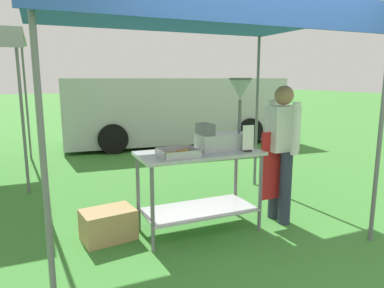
{
  "coord_description": "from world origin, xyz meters",
  "views": [
    {
      "loc": [
        -1.72,
        -2.42,
        1.69
      ],
      "look_at": [
        -0.15,
        1.17,
        0.96
      ],
      "focal_mm": 33.03,
      "sensor_mm": 36.0,
      "label": 1
    }
  ],
  "objects_px": {
    "donut_cart": "(199,174)",
    "donut_tray": "(178,154)",
    "vendor": "(281,147)",
    "donut_fryer": "(226,124)",
    "van_silver": "(175,109)",
    "stall_canopy": "(196,20)",
    "supply_crate": "(108,224)",
    "menu_sign": "(248,140)"
  },
  "relations": [
    {
      "from": "donut_tray",
      "to": "supply_crate",
      "type": "height_order",
      "value": "donut_tray"
    },
    {
      "from": "donut_tray",
      "to": "donut_fryer",
      "type": "relative_size",
      "value": 0.5
    },
    {
      "from": "donut_cart",
      "to": "donut_fryer",
      "type": "distance_m",
      "value": 0.63
    },
    {
      "from": "donut_cart",
      "to": "van_silver",
      "type": "relative_size",
      "value": 0.23
    },
    {
      "from": "stall_canopy",
      "to": "donut_tray",
      "type": "bearing_deg",
      "value": -146.01
    },
    {
      "from": "donut_fryer",
      "to": "supply_crate",
      "type": "bearing_deg",
      "value": 172.53
    },
    {
      "from": "supply_crate",
      "to": "vendor",
      "type": "bearing_deg",
      "value": -8.8
    },
    {
      "from": "vendor",
      "to": "van_silver",
      "type": "distance_m",
      "value": 5.54
    },
    {
      "from": "stall_canopy",
      "to": "donut_tray",
      "type": "distance_m",
      "value": 1.4
    },
    {
      "from": "donut_tray",
      "to": "vendor",
      "type": "height_order",
      "value": "vendor"
    },
    {
      "from": "donut_fryer",
      "to": "van_silver",
      "type": "height_order",
      "value": "donut_fryer"
    },
    {
      "from": "vendor",
      "to": "donut_tray",
      "type": "bearing_deg",
      "value": 179.14
    },
    {
      "from": "van_silver",
      "to": "supply_crate",
      "type": "bearing_deg",
      "value": -117.81
    },
    {
      "from": "donut_cart",
      "to": "donut_tray",
      "type": "xyz_separation_m",
      "value": [
        -0.28,
        -0.09,
        0.27
      ]
    },
    {
      "from": "donut_fryer",
      "to": "menu_sign",
      "type": "bearing_deg",
      "value": -55.78
    },
    {
      "from": "donut_tray",
      "to": "donut_fryer",
      "type": "xyz_separation_m",
      "value": [
        0.62,
        0.11,
        0.26
      ]
    },
    {
      "from": "donut_cart",
      "to": "supply_crate",
      "type": "bearing_deg",
      "value": 168.67
    },
    {
      "from": "donut_cart",
      "to": "van_silver",
      "type": "bearing_deg",
      "value": 71.87
    },
    {
      "from": "stall_canopy",
      "to": "menu_sign",
      "type": "distance_m",
      "value": 1.38
    },
    {
      "from": "menu_sign",
      "to": "van_silver",
      "type": "distance_m",
      "value": 5.72
    },
    {
      "from": "stall_canopy",
      "to": "supply_crate",
      "type": "xyz_separation_m",
      "value": [
        -0.97,
        0.1,
        -2.12
      ]
    },
    {
      "from": "menu_sign",
      "to": "van_silver",
      "type": "relative_size",
      "value": 0.05
    },
    {
      "from": "stall_canopy",
      "to": "menu_sign",
      "type": "xyz_separation_m",
      "value": [
        0.49,
        -0.29,
        -1.25
      ]
    },
    {
      "from": "donut_fryer",
      "to": "van_silver",
      "type": "xyz_separation_m",
      "value": [
        1.42,
        5.35,
        -0.31
      ]
    },
    {
      "from": "van_silver",
      "to": "vendor",
      "type": "bearing_deg",
      "value": -97.89
    },
    {
      "from": "menu_sign",
      "to": "supply_crate",
      "type": "distance_m",
      "value": 1.75
    },
    {
      "from": "stall_canopy",
      "to": "donut_cart",
      "type": "xyz_separation_m",
      "value": [
        -0.0,
        -0.1,
        -1.63
      ]
    },
    {
      "from": "stall_canopy",
      "to": "donut_cart",
      "type": "bearing_deg",
      "value": -90.0
    },
    {
      "from": "donut_tray",
      "to": "van_silver",
      "type": "height_order",
      "value": "van_silver"
    },
    {
      "from": "stall_canopy",
      "to": "vendor",
      "type": "height_order",
      "value": "stall_canopy"
    },
    {
      "from": "donut_cart",
      "to": "donut_tray",
      "type": "relative_size",
      "value": 3.43
    },
    {
      "from": "donut_fryer",
      "to": "supply_crate",
      "type": "xyz_separation_m",
      "value": [
        -1.31,
        0.17,
        -1.02
      ]
    },
    {
      "from": "vendor",
      "to": "van_silver",
      "type": "height_order",
      "value": "van_silver"
    },
    {
      "from": "stall_canopy",
      "to": "supply_crate",
      "type": "distance_m",
      "value": 2.34
    },
    {
      "from": "menu_sign",
      "to": "supply_crate",
      "type": "bearing_deg",
      "value": 165.01
    },
    {
      "from": "donut_fryer",
      "to": "supply_crate",
      "type": "relative_size",
      "value": 1.34
    },
    {
      "from": "donut_fryer",
      "to": "menu_sign",
      "type": "relative_size",
      "value": 2.74
    },
    {
      "from": "stall_canopy",
      "to": "vendor",
      "type": "xyz_separation_m",
      "value": [
        1.0,
        -0.21,
        -1.38
      ]
    },
    {
      "from": "menu_sign",
      "to": "supply_crate",
      "type": "xyz_separation_m",
      "value": [
        -1.46,
        0.39,
        -0.87
      ]
    },
    {
      "from": "donut_cart",
      "to": "menu_sign",
      "type": "bearing_deg",
      "value": -21.89
    },
    {
      "from": "donut_fryer",
      "to": "stall_canopy",
      "type": "bearing_deg",
      "value": 167.54
    },
    {
      "from": "stall_canopy",
      "to": "van_silver",
      "type": "relative_size",
      "value": 0.58
    }
  ]
}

